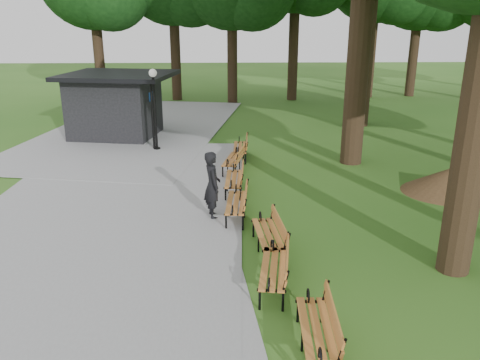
{
  "coord_description": "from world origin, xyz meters",
  "views": [
    {
      "loc": [
        -0.49,
        -9.66,
        5.32
      ],
      "look_at": [
        -0.11,
        2.78,
        1.1
      ],
      "focal_mm": 36.34,
      "sensor_mm": 36.0,
      "label": 1
    }
  ],
  "objects_px": {
    "lamp_post": "(154,93)",
    "bench_6": "(234,159)",
    "kiosk": "(115,105)",
    "bench_2": "(274,269)",
    "dirt_mound": "(454,179)",
    "bench_5": "(234,179)",
    "bench_3": "(268,234)",
    "bench_1": "(316,329)",
    "bench_7": "(240,147)",
    "person": "(212,185)",
    "bench_4": "(236,203)"
  },
  "relations": [
    {
      "from": "lamp_post",
      "to": "bench_6",
      "type": "distance_m",
      "value": 4.77
    },
    {
      "from": "kiosk",
      "to": "bench_2",
      "type": "bearing_deg",
      "value": -56.3
    },
    {
      "from": "dirt_mound",
      "to": "bench_5",
      "type": "relative_size",
      "value": 1.42
    },
    {
      "from": "kiosk",
      "to": "bench_3",
      "type": "xyz_separation_m",
      "value": [
        6.01,
        -11.83,
        -1.02
      ]
    },
    {
      "from": "bench_1",
      "to": "bench_5",
      "type": "relative_size",
      "value": 1.0
    },
    {
      "from": "dirt_mound",
      "to": "bench_1",
      "type": "relative_size",
      "value": 1.42
    },
    {
      "from": "kiosk",
      "to": "bench_3",
      "type": "bearing_deg",
      "value": -53.34
    },
    {
      "from": "kiosk",
      "to": "bench_7",
      "type": "bearing_deg",
      "value": -24.8
    },
    {
      "from": "bench_2",
      "to": "bench_7",
      "type": "xyz_separation_m",
      "value": [
        -0.39,
        9.62,
        0.0
      ]
    },
    {
      "from": "bench_6",
      "to": "dirt_mound",
      "type": "bearing_deg",
      "value": 83.05
    },
    {
      "from": "dirt_mound",
      "to": "bench_2",
      "type": "height_order",
      "value": "bench_2"
    },
    {
      "from": "bench_3",
      "to": "bench_5",
      "type": "distance_m",
      "value": 4.16
    },
    {
      "from": "bench_7",
      "to": "bench_1",
      "type": "bearing_deg",
      "value": 7.15
    },
    {
      "from": "bench_1",
      "to": "bench_2",
      "type": "relative_size",
      "value": 1.0
    },
    {
      "from": "kiosk",
      "to": "dirt_mound",
      "type": "bearing_deg",
      "value": -23.19
    },
    {
      "from": "bench_5",
      "to": "bench_6",
      "type": "height_order",
      "value": "same"
    },
    {
      "from": "person",
      "to": "bench_6",
      "type": "bearing_deg",
      "value": -23.14
    },
    {
      "from": "bench_2",
      "to": "bench_4",
      "type": "distance_m",
      "value": 3.76
    },
    {
      "from": "dirt_mound",
      "to": "bench_1",
      "type": "bearing_deg",
      "value": -127.18
    },
    {
      "from": "bench_5",
      "to": "kiosk",
      "type": "bearing_deg",
      "value": -142.07
    },
    {
      "from": "dirt_mound",
      "to": "person",
      "type": "bearing_deg",
      "value": -166.62
    },
    {
      "from": "person",
      "to": "bench_3",
      "type": "distance_m",
      "value": 2.55
    },
    {
      "from": "bench_1",
      "to": "bench_6",
      "type": "bearing_deg",
      "value": -170.1
    },
    {
      "from": "person",
      "to": "bench_6",
      "type": "distance_m",
      "value": 4.28
    },
    {
      "from": "kiosk",
      "to": "bench_3",
      "type": "distance_m",
      "value": 13.31
    },
    {
      "from": "lamp_post",
      "to": "bench_2",
      "type": "relative_size",
      "value": 1.75
    },
    {
      "from": "bench_5",
      "to": "bench_6",
      "type": "bearing_deg",
      "value": -177.13
    },
    {
      "from": "lamp_post",
      "to": "bench_3",
      "type": "bearing_deg",
      "value": -67.61
    },
    {
      "from": "kiosk",
      "to": "bench_4",
      "type": "distance_m",
      "value": 11.17
    },
    {
      "from": "lamp_post",
      "to": "bench_5",
      "type": "height_order",
      "value": "lamp_post"
    },
    {
      "from": "bench_4",
      "to": "dirt_mound",
      "type": "bearing_deg",
      "value": 109.5
    },
    {
      "from": "bench_2",
      "to": "bench_3",
      "type": "relative_size",
      "value": 1.0
    },
    {
      "from": "dirt_mound",
      "to": "bench_6",
      "type": "height_order",
      "value": "bench_6"
    },
    {
      "from": "kiosk",
      "to": "bench_1",
      "type": "height_order",
      "value": "kiosk"
    },
    {
      "from": "bench_4",
      "to": "bench_7",
      "type": "xyz_separation_m",
      "value": [
        0.29,
        5.92,
        0.0
      ]
    },
    {
      "from": "bench_3",
      "to": "bench_6",
      "type": "distance_m",
      "value": 6.35
    },
    {
      "from": "bench_2",
      "to": "bench_6",
      "type": "relative_size",
      "value": 1.0
    },
    {
      "from": "person",
      "to": "kiosk",
      "type": "bearing_deg",
      "value": 11.32
    },
    {
      "from": "bench_5",
      "to": "person",
      "type": "bearing_deg",
      "value": -13.91
    },
    {
      "from": "person",
      "to": "bench_1",
      "type": "bearing_deg",
      "value": -176.68
    },
    {
      "from": "lamp_post",
      "to": "bench_1",
      "type": "xyz_separation_m",
      "value": [
        4.32,
        -12.98,
        -1.94
      ]
    },
    {
      "from": "person",
      "to": "bench_1",
      "type": "height_order",
      "value": "person"
    },
    {
      "from": "bench_7",
      "to": "bench_2",
      "type": "bearing_deg",
      "value": 5.07
    },
    {
      "from": "lamp_post",
      "to": "bench_1",
      "type": "relative_size",
      "value": 1.75
    },
    {
      "from": "bench_4",
      "to": "kiosk",
      "type": "bearing_deg",
      "value": -146.96
    },
    {
      "from": "lamp_post",
      "to": "bench_7",
      "type": "height_order",
      "value": "lamp_post"
    },
    {
      "from": "person",
      "to": "bench_5",
      "type": "bearing_deg",
      "value": -31.76
    },
    {
      "from": "lamp_post",
      "to": "bench_6",
      "type": "height_order",
      "value": "lamp_post"
    },
    {
      "from": "bench_2",
      "to": "dirt_mound",
      "type": "bearing_deg",
      "value": 139.97
    },
    {
      "from": "kiosk",
      "to": "bench_7",
      "type": "height_order",
      "value": "kiosk"
    }
  ]
}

